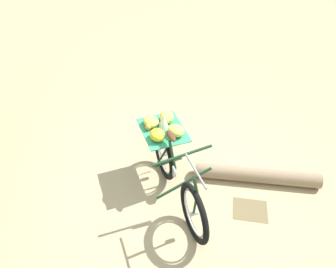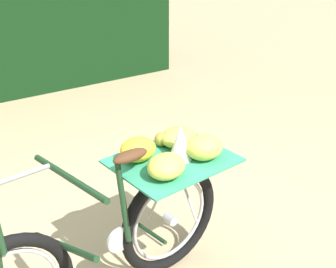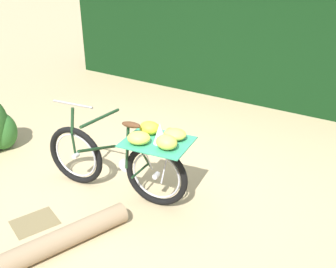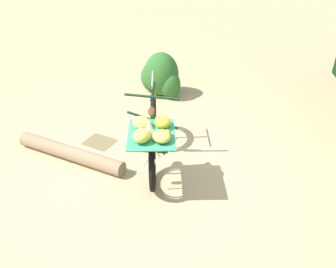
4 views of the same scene
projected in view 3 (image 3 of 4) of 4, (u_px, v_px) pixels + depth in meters
ground_plane at (140, 191)px, 4.63m from camera, size 60.00×60.00×0.00m
foliage_hedge at (224, 28)px, 7.28m from camera, size 3.11×6.16×2.35m
bicycle at (126, 156)px, 4.31m from camera, size 1.12×1.70×1.03m
fallen_log at (44, 247)px, 3.63m from camera, size 1.71×0.26×0.21m
leaf_litter_patch at (35, 222)px, 4.10m from camera, size 0.44×0.36×0.01m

